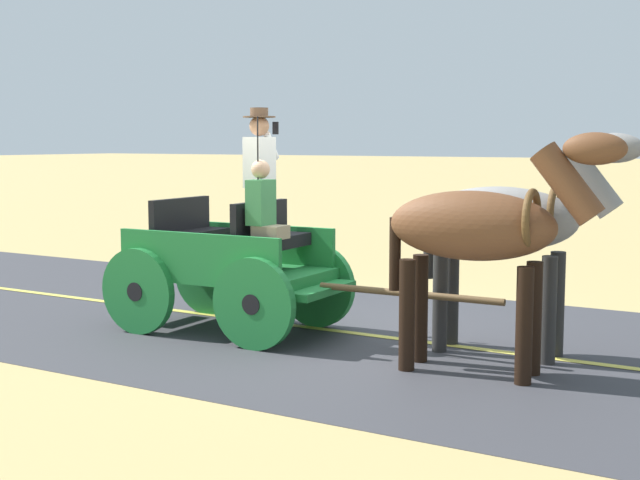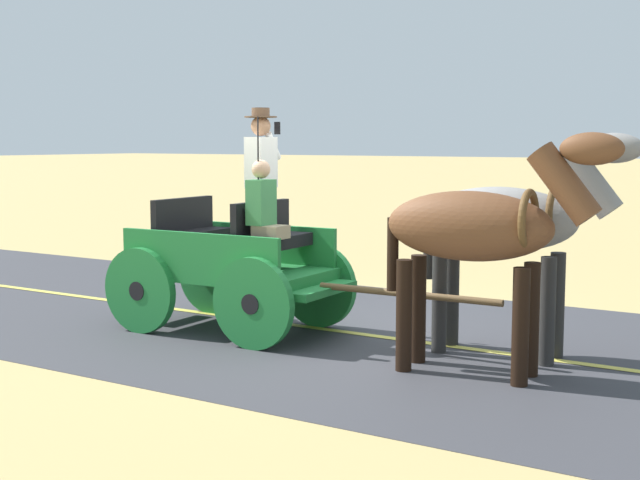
# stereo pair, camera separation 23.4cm
# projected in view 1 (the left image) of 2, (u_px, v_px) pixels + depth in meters

# --- Properties ---
(ground_plane) EXTENTS (200.00, 200.00, 0.00)m
(ground_plane) POSITION_uv_depth(u_px,v_px,m) (323.00, 330.00, 9.97)
(ground_plane) COLOR tan
(road_surface) EXTENTS (5.73, 160.00, 0.01)m
(road_surface) POSITION_uv_depth(u_px,v_px,m) (323.00, 330.00, 9.97)
(road_surface) COLOR #38383D
(road_surface) RESTS_ON ground
(road_centre_stripe) EXTENTS (0.12, 160.00, 0.00)m
(road_centre_stripe) POSITION_uv_depth(u_px,v_px,m) (323.00, 329.00, 9.97)
(road_centre_stripe) COLOR #DBCC4C
(road_centre_stripe) RESTS_ON road_surface
(horse_drawn_carriage) EXTENTS (1.46, 4.51, 2.50)m
(horse_drawn_carriage) POSITION_uv_depth(u_px,v_px,m) (235.00, 259.00, 9.83)
(horse_drawn_carriage) COLOR #1E7233
(horse_drawn_carriage) RESTS_ON ground
(horse_near_side) EXTENTS (0.65, 2.13, 2.21)m
(horse_near_side) POSITION_uv_depth(u_px,v_px,m) (511.00, 224.00, 8.65)
(horse_near_side) COLOR gray
(horse_near_side) RESTS_ON ground
(horse_off_side) EXTENTS (0.68, 2.14, 2.21)m
(horse_off_side) POSITION_uv_depth(u_px,v_px,m) (483.00, 231.00, 7.94)
(horse_off_side) COLOR brown
(horse_off_side) RESTS_ON ground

